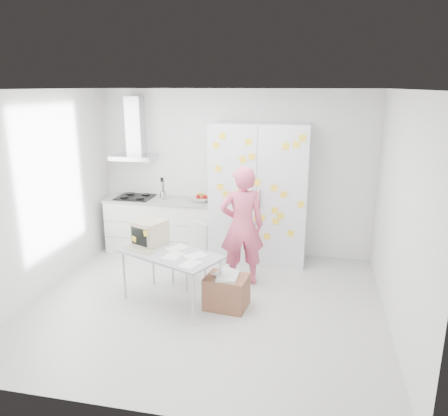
% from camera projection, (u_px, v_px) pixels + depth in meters
% --- Properties ---
extents(floor, '(4.50, 4.00, 0.02)m').
position_uv_depth(floor, '(206.00, 305.00, 5.67)').
color(floor, silver).
rests_on(floor, ground).
extents(walls, '(4.52, 4.01, 2.70)m').
position_uv_depth(walls, '(218.00, 191.00, 5.98)').
color(walls, white).
rests_on(walls, ground).
extents(ceiling, '(4.50, 4.00, 0.02)m').
position_uv_depth(ceiling, '(203.00, 89.00, 4.94)').
color(ceiling, white).
rests_on(ceiling, walls).
extents(counter_run, '(1.84, 0.63, 1.28)m').
position_uv_depth(counter_run, '(162.00, 225.00, 7.38)').
color(counter_run, white).
rests_on(counter_run, ground).
extents(range_hood, '(0.70, 0.48, 1.01)m').
position_uv_depth(range_hood, '(135.00, 135.00, 7.20)').
color(range_hood, silver).
rests_on(range_hood, walls).
extents(tall_cabinet, '(1.50, 0.68, 2.20)m').
position_uv_depth(tall_cabinet, '(259.00, 194.00, 6.86)').
color(tall_cabinet, silver).
rests_on(tall_cabinet, ground).
extents(person, '(0.71, 0.57, 1.70)m').
position_uv_depth(person, '(242.00, 226.00, 6.07)').
color(person, '#E35879').
rests_on(person, ground).
extents(desk, '(1.44, 1.11, 1.03)m').
position_uv_depth(desk, '(157.00, 242.00, 5.68)').
color(desk, '#9FA4A9').
rests_on(desk, ground).
extents(chair, '(0.57, 0.57, 0.90)m').
position_uv_depth(chair, '(193.00, 249.00, 6.16)').
color(chair, '#BCBCBA').
rests_on(chair, ground).
extents(cardboard_box, '(0.57, 0.47, 0.46)m').
position_uv_depth(cardboard_box, '(227.00, 291.00, 5.55)').
color(cardboard_box, brown).
rests_on(cardboard_box, ground).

